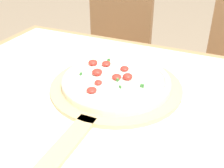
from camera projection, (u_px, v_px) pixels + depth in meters
The scene contains 5 objects.
dining_table at pixel (108, 144), 0.78m from camera, with size 1.26×1.03×0.74m.
towel_cloth at pixel (108, 114), 0.73m from camera, with size 1.18×0.95×0.00m.
pizza_peel at pixel (113, 90), 0.82m from camera, with size 0.39×0.62×0.01m.
pizza at pixel (116, 81), 0.83m from camera, with size 0.32×0.32×0.04m.
chair_left at pixel (114, 52), 1.64m from camera, with size 0.40×0.40×0.88m.
Camera 1 is at (0.25, -0.53, 1.18)m, focal length 45.00 mm.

